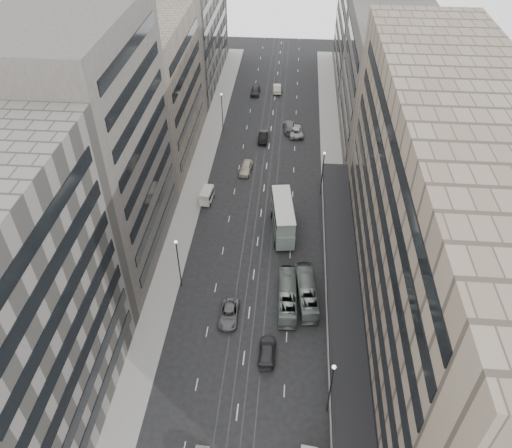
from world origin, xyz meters
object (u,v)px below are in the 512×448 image
(bus_far, at_px, (306,292))
(panel_van, at_px, (207,195))
(bus_near, at_px, (287,296))
(sedan_2, at_px, (229,314))
(pedestrian, at_px, (354,429))
(double_decker, at_px, (283,217))

(bus_far, distance_m, panel_van, 26.19)
(bus_near, height_order, sedan_2, bus_near)
(panel_van, xyz_separation_m, pedestrian, (21.59, -38.84, -0.10))
(bus_near, bearing_deg, sedan_2, 21.10)
(bus_far, xyz_separation_m, panel_van, (-16.55, 20.30, -0.06))
(double_decker, xyz_separation_m, panel_van, (-12.83, 6.77, -1.64))
(panel_van, bearing_deg, sedan_2, -68.87)
(bus_far, distance_m, double_decker, 14.13)
(bus_near, relative_size, panel_van, 2.54)
(bus_far, bearing_deg, pedestrian, 98.63)
(bus_near, distance_m, sedan_2, 8.01)
(bus_near, bearing_deg, panel_van, -58.62)
(bus_far, xyz_separation_m, sedan_2, (-9.84, -4.05, -0.62))
(double_decker, bearing_deg, pedestrian, -82.15)
(bus_far, distance_m, sedan_2, 10.66)
(bus_near, relative_size, double_decker, 0.95)
(panel_van, height_order, pedestrian, panel_van)
(pedestrian, bearing_deg, panel_van, -100.10)
(bus_near, height_order, bus_far, bus_near)
(bus_far, bearing_deg, panel_van, -57.41)
(bus_near, bearing_deg, bus_far, -162.48)
(double_decker, height_order, pedestrian, double_decker)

